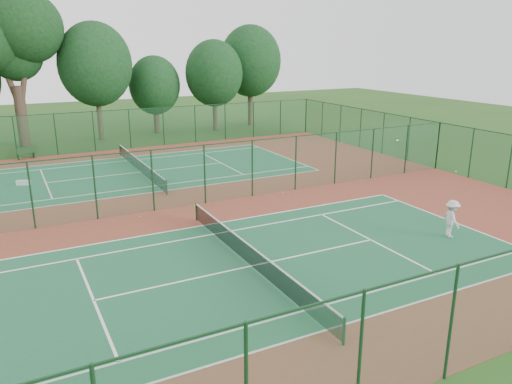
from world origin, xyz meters
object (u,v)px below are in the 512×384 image
bench (26,153)px  player_near (452,219)px  big_tree (12,38)px  kit_bag (23,183)px

bench → player_near: bearing=-72.6°
bench → big_tree: bearing=72.8°
kit_bag → big_tree: big_tree is taller
bench → kit_bag: size_ratio=1.85×
big_tree → bench: bearing=-93.1°
bench → big_tree: big_tree is taller
player_near → big_tree: 38.90m
bench → big_tree: size_ratio=0.12×
player_near → bench: size_ratio=1.17×
bench → kit_bag: (-0.71, -8.39, -0.32)m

